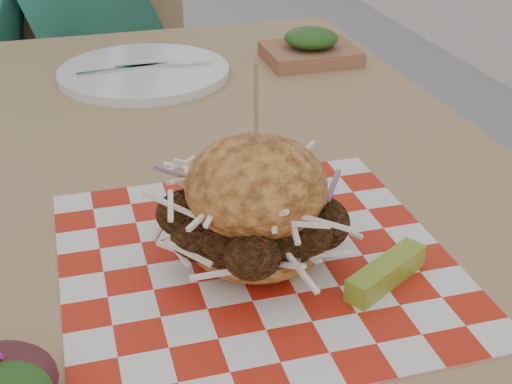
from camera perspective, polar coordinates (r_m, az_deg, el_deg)
patio_table at (r=0.89m, az=-5.51°, el=-2.61°), size 0.80×1.20×0.75m
patio_chair at (r=1.90m, az=-11.81°, el=10.21°), size 0.46×0.47×0.95m
paper_liner at (r=0.67m, az=0.00°, el=-5.54°), size 0.36×0.36×0.00m
sandwich at (r=0.65m, az=0.00°, el=-1.51°), size 0.17×0.17×0.19m
pickle_spear at (r=0.65m, az=10.38°, el=-6.36°), size 0.09×0.07×0.02m
place_setting at (r=1.16m, az=-8.94°, el=9.44°), size 0.27×0.27×0.02m
kraft_tray at (r=1.22m, az=4.39°, el=11.41°), size 0.15×0.12×0.06m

